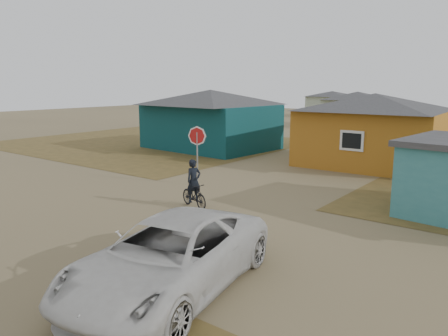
# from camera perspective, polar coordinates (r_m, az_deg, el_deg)

# --- Properties ---
(ground) EXTENTS (120.00, 120.00, 0.00)m
(ground) POSITION_cam_1_polar(r_m,az_deg,el_deg) (14.95, -9.19, -6.34)
(ground) COLOR olive
(grass_nw) EXTENTS (20.00, 18.00, 0.00)m
(grass_nw) POSITION_cam_1_polar(r_m,az_deg,el_deg) (33.68, -9.56, 3.32)
(grass_nw) COLOR brown
(grass_nw) RESTS_ON ground
(house_teal) EXTENTS (8.93, 7.08, 4.00)m
(house_teal) POSITION_cam_1_polar(r_m,az_deg,el_deg) (30.08, -1.76, 6.49)
(house_teal) COLOR #0A3438
(house_teal) RESTS_ON ground
(house_yellow) EXTENTS (7.72, 6.76, 3.90)m
(house_yellow) POSITION_cam_1_polar(r_m,az_deg,el_deg) (25.15, 18.91, 4.90)
(house_yellow) COLOR #A76619
(house_yellow) RESTS_ON ground
(house_pale_west) EXTENTS (7.04, 6.15, 3.60)m
(house_pale_west) POSITION_cam_1_polar(r_m,az_deg,el_deg) (46.80, 16.95, 7.40)
(house_pale_west) COLOR #AAB89E
(house_pale_west) RESTS_ON ground
(house_pale_north) EXTENTS (6.28, 5.81, 3.40)m
(house_pale_north) POSITION_cam_1_polar(r_m,az_deg,el_deg) (60.93, 13.89, 8.18)
(house_pale_north) COLOR #AAB89E
(house_pale_north) RESTS_ON ground
(stop_sign) EXTENTS (0.85, 0.12, 2.60)m
(stop_sign) POSITION_cam_1_polar(r_m,az_deg,el_deg) (19.09, -3.53, 3.40)
(stop_sign) COLOR gray
(stop_sign) RESTS_ON ground
(cyclist) EXTENTS (1.62, 0.88, 1.76)m
(cyclist) POSITION_cam_1_polar(r_m,az_deg,el_deg) (15.74, -3.96, -2.91)
(cyclist) COLOR black
(cyclist) RESTS_ON ground
(vehicle) EXTENTS (3.62, 6.04, 1.57)m
(vehicle) POSITION_cam_1_polar(r_m,az_deg,el_deg) (9.58, -7.11, -11.40)
(vehicle) COLOR silver
(vehicle) RESTS_ON ground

